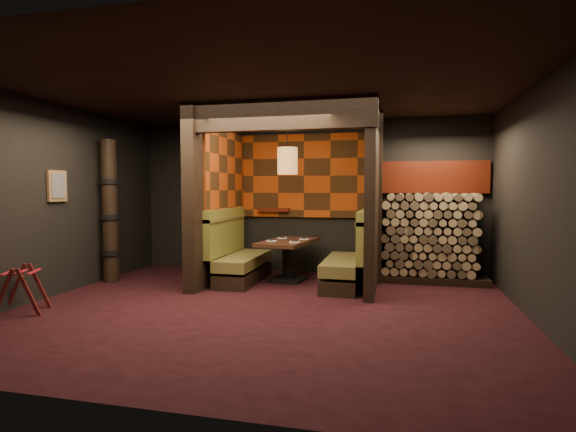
# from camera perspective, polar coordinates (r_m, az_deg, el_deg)

# --- Properties ---
(floor) EXTENTS (6.50, 5.50, 0.02)m
(floor) POSITION_cam_1_polar(r_m,az_deg,el_deg) (6.01, -2.95, -11.87)
(floor) COLOR black
(floor) RESTS_ON ground
(ceiling) EXTENTS (6.50, 5.50, 0.02)m
(ceiling) POSITION_cam_1_polar(r_m,az_deg,el_deg) (5.93, -3.05, 15.94)
(ceiling) COLOR black
(ceiling) RESTS_ON ground
(wall_back) EXTENTS (6.50, 0.02, 2.85)m
(wall_back) POSITION_cam_1_polar(r_m,az_deg,el_deg) (8.48, 2.30, 2.45)
(wall_back) COLOR black
(wall_back) RESTS_ON ground
(wall_front) EXTENTS (6.50, 0.02, 2.85)m
(wall_front) POSITION_cam_1_polar(r_m,az_deg,el_deg) (3.25, -16.95, 0.55)
(wall_front) COLOR black
(wall_front) RESTS_ON ground
(wall_left) EXTENTS (0.02, 5.50, 2.85)m
(wall_left) POSITION_cam_1_polar(r_m,az_deg,el_deg) (7.41, -27.96, 1.88)
(wall_left) COLOR black
(wall_left) RESTS_ON ground
(wall_right) EXTENTS (0.02, 5.50, 2.85)m
(wall_right) POSITION_cam_1_polar(r_m,az_deg,el_deg) (5.79, 29.71, 1.48)
(wall_right) COLOR black
(wall_right) RESTS_ON ground
(partition_left) EXTENTS (0.20, 2.20, 2.85)m
(partition_left) POSITION_cam_1_polar(r_m,az_deg,el_deg) (7.80, -9.09, 2.31)
(partition_left) COLOR black
(partition_left) RESTS_ON floor
(partition_right) EXTENTS (0.15, 2.10, 2.85)m
(partition_right) POSITION_cam_1_polar(r_m,az_deg,el_deg) (7.26, 10.78, 2.21)
(partition_right) COLOR black
(partition_right) RESTS_ON floor
(header_beam) EXTENTS (2.85, 0.18, 0.44)m
(header_beam) POSITION_cam_1_polar(r_m,az_deg,el_deg) (6.56, -1.47, 12.70)
(header_beam) COLOR black
(header_beam) RESTS_ON partition_left
(tapa_back_panel) EXTENTS (2.40, 0.06, 1.55)m
(tapa_back_panel) POSITION_cam_1_polar(r_m,az_deg,el_deg) (8.43, 2.08, 5.13)
(tapa_back_panel) COLOR #A3380C
(tapa_back_panel) RESTS_ON wall_back
(tapa_side_panel) EXTENTS (0.04, 1.85, 1.45)m
(tapa_side_panel) POSITION_cam_1_polar(r_m,az_deg,el_deg) (7.92, -7.82, 5.42)
(tapa_side_panel) COLOR #A3380C
(tapa_side_panel) RESTS_ON partition_left
(lacquer_shelf) EXTENTS (0.60, 0.12, 0.07)m
(lacquer_shelf) POSITION_cam_1_polar(r_m,az_deg,el_deg) (8.52, -1.81, 0.80)
(lacquer_shelf) COLOR #4F170B
(lacquer_shelf) RESTS_ON wall_back
(booth_bench_left) EXTENTS (0.68, 1.60, 1.14)m
(booth_bench_left) POSITION_cam_1_polar(r_m,az_deg,el_deg) (7.75, -6.35, -5.28)
(booth_bench_left) COLOR black
(booth_bench_left) RESTS_ON floor
(booth_bench_right) EXTENTS (0.68, 1.60, 1.14)m
(booth_bench_right) POSITION_cam_1_polar(r_m,az_deg,el_deg) (7.34, 7.78, -5.80)
(booth_bench_right) COLOR black
(booth_bench_right) RESTS_ON floor
(dining_table) EXTENTS (0.92, 1.42, 0.70)m
(dining_table) POSITION_cam_1_polar(r_m,az_deg,el_deg) (7.70, 0.03, -4.81)
(dining_table) COLOR black
(dining_table) RESTS_ON floor
(place_settings) EXTENTS (0.66, 0.69, 0.03)m
(place_settings) POSITION_cam_1_polar(r_m,az_deg,el_deg) (7.67, 0.03, -3.01)
(place_settings) COLOR white
(place_settings) RESTS_ON dining_table
(pendant_lamp) EXTENTS (0.34, 0.34, 1.03)m
(pendant_lamp) POSITION_cam_1_polar(r_m,az_deg,el_deg) (7.59, -0.06, 7.01)
(pendant_lamp) COLOR #A16932
(pendant_lamp) RESTS_ON ceiling
(framed_picture) EXTENTS (0.05, 0.36, 0.46)m
(framed_picture) POSITION_cam_1_polar(r_m,az_deg,el_deg) (7.46, -27.25, 3.41)
(framed_picture) COLOR olive
(framed_picture) RESTS_ON wall_left
(luggage_rack) EXTENTS (0.71, 0.62, 0.65)m
(luggage_rack) POSITION_cam_1_polar(r_m,az_deg,el_deg) (6.70, -30.71, -7.84)
(luggage_rack) COLOR #481210
(luggage_rack) RESTS_ON floor
(totem_column) EXTENTS (0.31, 0.31, 2.40)m
(totem_column) POSITION_cam_1_polar(r_m,az_deg,el_deg) (8.15, -21.69, 0.48)
(totem_column) COLOR black
(totem_column) RESTS_ON floor
(firewood_stack) EXTENTS (1.73, 0.70, 1.50)m
(firewood_stack) POSITION_cam_1_polar(r_m,az_deg,el_deg) (7.97, 18.04, -2.65)
(firewood_stack) COLOR black
(firewood_stack) RESTS_ON floor
(mosaic_header) EXTENTS (1.83, 0.10, 0.56)m
(mosaic_header) POSITION_cam_1_polar(r_m,az_deg,el_deg) (8.26, 18.00, 4.71)
(mosaic_header) COLOR maroon
(mosaic_header) RESTS_ON wall_back
(bay_front_post) EXTENTS (0.08, 0.08, 2.85)m
(bay_front_post) POSITION_cam_1_polar(r_m,az_deg,el_deg) (7.52, 11.56, 2.24)
(bay_front_post) COLOR black
(bay_front_post) RESTS_ON floor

